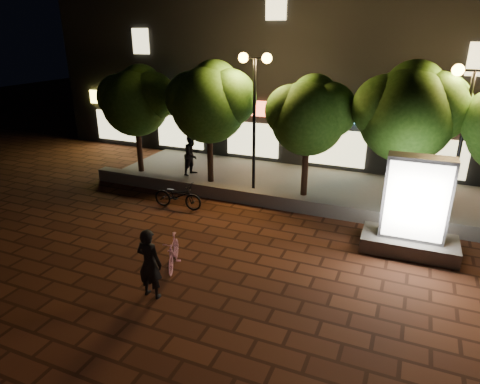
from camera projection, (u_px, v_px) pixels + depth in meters
The scene contains 15 objects.
ground at pixel (236, 260), 11.64m from camera, with size 80.00×80.00×0.00m, color #53291A.
retaining_wall at pixel (280, 201), 14.98m from camera, with size 16.00×0.45×0.50m, color #605D59.
sidewalk at pixel (298, 185), 17.21m from camera, with size 16.00×5.00×0.08m, color #605D59.
building_block at pixel (338, 52), 20.99m from camera, with size 28.00×8.12×11.30m.
tree_far_left at pixel (137, 99), 17.66m from camera, with size 3.36×2.80×4.63m.
tree_left at pixel (211, 100), 16.33m from camera, with size 3.60×3.00×4.89m.
tree_mid at pixel (310, 113), 14.97m from camera, with size 3.24×2.70×4.50m.
tree_right at pixel (410, 110), 13.64m from camera, with size 3.72×3.10×5.07m.
street_lamp_left at pixel (255, 88), 15.19m from camera, with size 1.26×0.36×5.18m.
street_lamp_right at pixel (468, 104), 12.70m from camera, with size 1.26×0.36×4.98m.
ad_kiosk at pixel (414, 215), 11.71m from camera, with size 2.66×1.36×2.86m.
scooter_pink at pixel (173, 252), 11.17m from camera, with size 0.42×1.48×0.89m, color #EF99CB.
rider at pixel (150, 264), 9.75m from camera, with size 0.65×0.43×1.78m, color black.
scooter_parked at pixel (178, 196), 14.88m from camera, with size 0.64×1.82×0.96m, color black.
pedestrian at pixel (192, 155), 18.01m from camera, with size 0.87×0.68×1.79m, color black.
Camera 1 is at (4.04, -9.32, 5.98)m, focal length 31.15 mm.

